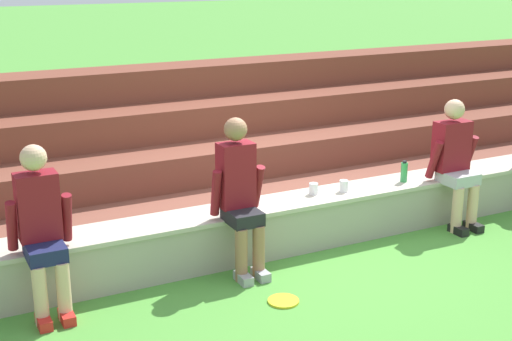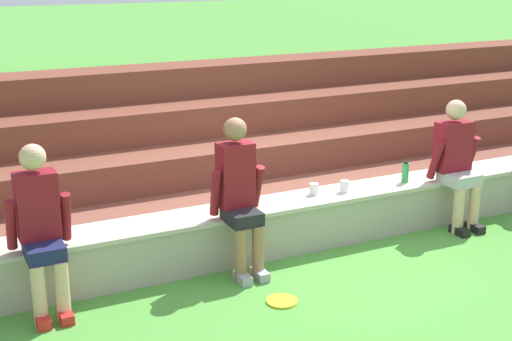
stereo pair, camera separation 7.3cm
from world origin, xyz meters
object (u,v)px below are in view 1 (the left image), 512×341
Objects in this scene: person_left_of_center at (42,228)px; person_center at (240,194)px; water_bottle_mid_left at (404,172)px; plastic_cup_left_end at (313,189)px; person_right_of_center at (455,160)px; plastic_cup_middle at (344,186)px; frisbee at (283,301)px.

person_center is (1.71, -0.01, 0.02)m from person_left_of_center.
plastic_cup_left_end is (-1.05, 0.08, -0.05)m from water_bottle_mid_left.
person_right_of_center is at bearing 0.42° from person_center.
person_center is at bearing -161.83° from plastic_cup_left_end.
person_center is 1.31m from plastic_cup_middle.
person_left_of_center is 4.20m from person_right_of_center.
person_right_of_center is 1.26m from plastic_cup_middle.
person_left_of_center is 11.97× the size of plastic_cup_left_end.
water_bottle_mid_left is 0.87× the size of frisbee.
frisbee is at bearing -163.22° from person_right_of_center.
person_center reaches higher than person_left_of_center.
plastic_cup_middle is at bearing 179.27° from water_bottle_mid_left.
water_bottle_mid_left is at bearing -0.73° from plastic_cup_middle.
water_bottle_mid_left reaches higher than plastic_cup_left_end.
frisbee is at bearing -131.39° from plastic_cup_left_end.
frisbee is (-0.91, -1.03, -0.54)m from plastic_cup_left_end.
plastic_cup_middle is at bearing 4.60° from person_left_of_center.
frisbee is at bearing -154.03° from water_bottle_mid_left.
frisbee is (-1.96, -0.96, -0.59)m from water_bottle_mid_left.
plastic_cup_middle is 0.32m from plastic_cup_left_end.
person_center is at bearing -169.01° from plastic_cup_middle.
person_center reaches higher than water_bottle_mid_left.
person_center is 5.38× the size of frisbee.
plastic_cup_middle is (1.27, 0.25, -0.19)m from person_center.
person_right_of_center is at bearing -10.54° from plastic_cup_middle.
person_right_of_center is (4.20, 0.01, -0.00)m from person_left_of_center.
person_left_of_center is 2.69m from plastic_cup_left_end.
plastic_cup_left_end is at bearing 175.82° from water_bottle_mid_left.
water_bottle_mid_left is 1.99× the size of plastic_cup_left_end.
person_center is 2.49m from person_right_of_center.
person_left_of_center is 11.59× the size of plastic_cup_middle.
person_right_of_center is at bearing 16.78° from frisbee.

